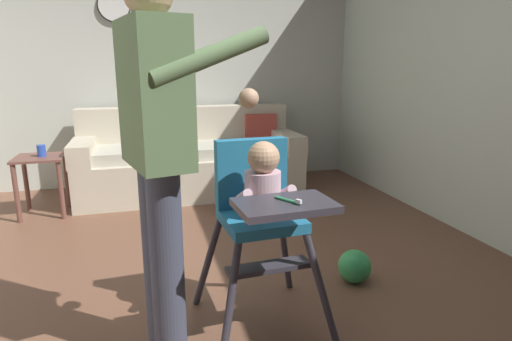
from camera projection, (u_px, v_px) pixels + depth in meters
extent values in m
cube|color=brown|center=(204.00, 317.00, 2.29)|extent=(5.87, 7.08, 0.10)
cube|color=beige|center=(161.00, 59.00, 4.55)|extent=(5.07, 0.06, 2.70)
cube|color=beige|center=(191.00, 174.00, 4.34)|extent=(2.19, 0.84, 0.40)
cube|color=beige|center=(186.00, 128.00, 4.55)|extent=(2.19, 0.22, 0.46)
cube|color=beige|center=(83.00, 150.00, 4.01)|extent=(0.20, 0.84, 0.20)
cube|color=beige|center=(284.00, 141.00, 4.53)|extent=(0.20, 0.84, 0.20)
cube|color=#BBB7A6|center=(141.00, 153.00, 4.11)|extent=(0.88, 0.60, 0.11)
cube|color=#BBB7A6|center=(237.00, 148.00, 4.36)|extent=(0.88, 0.60, 0.11)
cube|color=#B24238|center=(260.00, 130.00, 4.64)|extent=(0.34, 0.10, 0.34)
cylinder|color=#35323C|center=(230.00, 306.00, 1.83)|extent=(0.16, 0.18, 0.54)
cylinder|color=#35323C|center=(321.00, 289.00, 1.97)|extent=(0.18, 0.16, 0.54)
cylinder|color=#35323C|center=(208.00, 262.00, 2.24)|extent=(0.18, 0.16, 0.54)
cylinder|color=#35323C|center=(285.00, 251.00, 2.38)|extent=(0.16, 0.18, 0.54)
cube|color=teal|center=(261.00, 220.00, 2.04)|extent=(0.38, 0.38, 0.05)
cube|color=teal|center=(251.00, 173.00, 2.13)|extent=(0.36, 0.09, 0.35)
cube|color=#35323C|center=(285.00, 205.00, 1.73)|extent=(0.41, 0.28, 0.03)
cube|color=#35323C|center=(269.00, 267.00, 1.98)|extent=(0.41, 0.12, 0.02)
cylinder|color=beige|center=(263.00, 194.00, 1.99)|extent=(0.18, 0.18, 0.22)
sphere|color=tan|center=(263.00, 158.00, 1.94)|extent=(0.15, 0.15, 0.15)
cylinder|color=beige|center=(244.00, 196.00, 1.91)|extent=(0.05, 0.15, 0.10)
cylinder|color=beige|center=(287.00, 192.00, 1.98)|extent=(0.05, 0.15, 0.10)
cylinder|color=#38A366|center=(287.00, 200.00, 1.73)|extent=(0.08, 0.12, 0.01)
cube|color=white|center=(299.00, 201.00, 1.69)|extent=(0.02, 0.03, 0.02)
cylinder|color=#3E4456|center=(167.00, 269.00, 1.78)|extent=(0.14, 0.14, 0.88)
cylinder|color=#3E4456|center=(159.00, 258.00, 1.89)|extent=(0.14, 0.14, 0.88)
cube|color=#5B784C|center=(154.00, 94.00, 1.66)|extent=(0.29, 0.44, 0.57)
cylinder|color=#5B784C|center=(210.00, 56.00, 1.56)|extent=(0.48, 0.18, 0.23)
sphere|color=tan|center=(249.00, 98.00, 1.67)|extent=(0.08, 0.08, 0.08)
cylinder|color=#5B784C|center=(138.00, 91.00, 1.87)|extent=(0.07, 0.07, 0.51)
sphere|color=green|center=(355.00, 266.00, 2.55)|extent=(0.20, 0.20, 0.20)
cube|color=brown|center=(39.00, 158.00, 3.64)|extent=(0.40, 0.40, 0.02)
cylinder|color=brown|center=(16.00, 194.00, 3.50)|extent=(0.04, 0.04, 0.50)
cylinder|color=brown|center=(61.00, 191.00, 3.59)|extent=(0.04, 0.04, 0.50)
cylinder|color=brown|center=(26.00, 183.00, 3.81)|extent=(0.04, 0.04, 0.50)
cylinder|color=brown|center=(67.00, 181.00, 3.90)|extent=(0.04, 0.04, 0.50)
cylinder|color=#284CB7|center=(41.00, 151.00, 3.63)|extent=(0.07, 0.07, 0.10)
cylinder|color=white|center=(114.00, 6.00, 4.27)|extent=(0.30, 0.03, 0.30)
cylinder|color=black|center=(114.00, 6.00, 4.28)|extent=(0.32, 0.02, 0.32)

